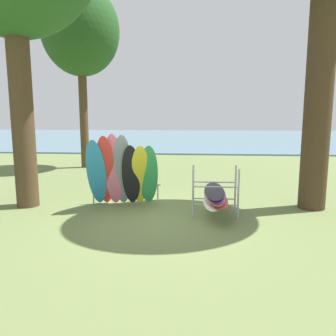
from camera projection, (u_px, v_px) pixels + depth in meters
ground_plane at (156, 218)px, 8.14m from camera, size 80.00×80.00×0.00m
lake_water at (187, 137)px, 39.19m from camera, size 80.00×36.00×0.10m
tree_mid_behind at (80, 32)px, 15.33m from camera, size 3.64×3.64×8.56m
leaning_board_pile at (122, 173)px, 9.05m from camera, size 2.06×1.26×2.07m
board_storage_rack at (215, 195)px, 8.34m from camera, size 1.15×2.12×1.25m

